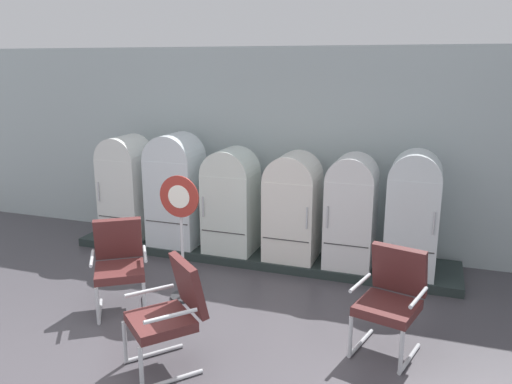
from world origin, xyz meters
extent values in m
cube|color=#48444A|center=(0.00, 0.00, -0.03)|extent=(12.00, 10.00, 0.05)
cube|color=#B5C3C4|center=(0.00, 3.66, 1.46)|extent=(11.76, 0.12, 2.92)
cube|color=#47443F|center=(0.00, 3.66, 2.57)|extent=(11.76, 0.07, 0.06)
cube|color=#252F2E|center=(0.00, 3.02, 0.06)|extent=(5.44, 0.95, 0.12)
cube|color=white|center=(-2.05, 2.90, 0.73)|extent=(0.63, 0.62, 1.23)
cylinder|color=white|center=(-2.05, 2.90, 1.34)|extent=(0.63, 0.61, 0.63)
cube|color=#383838|center=(-2.05, 2.59, 0.51)|extent=(0.58, 0.01, 0.01)
cylinder|color=silver|center=(-2.31, 2.57, 0.88)|extent=(0.02, 0.02, 0.28)
cube|color=white|center=(-1.22, 2.90, 0.75)|extent=(0.71, 0.61, 1.26)
cylinder|color=white|center=(-1.22, 2.90, 1.38)|extent=(0.71, 0.60, 0.71)
cube|color=#383838|center=(-1.22, 2.59, 0.52)|extent=(0.66, 0.01, 0.01)
cylinder|color=silver|center=(-0.93, 2.57, 0.90)|extent=(0.02, 0.02, 0.28)
cube|color=silver|center=(-0.36, 2.89, 0.67)|extent=(0.68, 0.59, 1.11)
cylinder|color=silver|center=(-0.36, 2.89, 1.23)|extent=(0.68, 0.58, 0.68)
cube|color=#383838|center=(-0.36, 2.59, 0.47)|extent=(0.63, 0.01, 0.01)
cylinder|color=silver|center=(-0.64, 2.57, 0.81)|extent=(0.02, 0.02, 0.28)
cube|color=white|center=(0.52, 2.92, 0.66)|extent=(0.68, 0.65, 1.09)
cylinder|color=white|center=(0.52, 2.92, 1.21)|extent=(0.68, 0.64, 0.68)
cube|color=#383838|center=(0.52, 2.59, 0.47)|extent=(0.62, 0.01, 0.01)
cylinder|color=silver|center=(0.80, 2.57, 0.79)|extent=(0.02, 0.02, 0.28)
cube|color=white|center=(1.30, 2.89, 0.70)|extent=(0.61, 0.60, 1.16)
cylinder|color=white|center=(1.30, 2.89, 1.27)|extent=(0.61, 0.59, 0.61)
cube|color=#383838|center=(1.30, 2.59, 0.49)|extent=(0.56, 0.01, 0.01)
cylinder|color=silver|center=(1.06, 2.57, 0.83)|extent=(0.02, 0.02, 0.28)
cube|color=white|center=(2.06, 2.88, 0.74)|extent=(0.62, 0.59, 1.24)
cylinder|color=white|center=(2.06, 2.88, 1.36)|extent=(0.62, 0.57, 0.62)
cube|color=#383838|center=(2.06, 2.59, 0.51)|extent=(0.57, 0.01, 0.01)
cylinder|color=silver|center=(2.31, 2.57, 0.89)|extent=(0.02, 0.02, 0.28)
cylinder|color=silver|center=(-1.12, 0.85, 0.02)|extent=(0.35, 0.50, 0.04)
cylinder|color=silver|center=(-0.97, 0.63, 0.22)|extent=(0.06, 0.06, 0.40)
cylinder|color=silver|center=(-0.71, 1.12, 0.02)|extent=(0.35, 0.50, 0.04)
cylinder|color=silver|center=(-0.57, 0.90, 0.22)|extent=(0.06, 0.06, 0.40)
cube|color=#562626|center=(-0.92, 0.98, 0.47)|extent=(0.72, 0.72, 0.09)
cube|color=#562626|center=(-1.07, 1.21, 0.76)|extent=(0.53, 0.43, 0.50)
cylinder|color=silver|center=(-1.15, 0.83, 0.65)|extent=(0.29, 0.41, 0.04)
cylinder|color=silver|center=(-0.68, 1.14, 0.65)|extent=(0.29, 0.41, 0.04)
cylinder|color=silver|center=(1.71, 1.14, 0.02)|extent=(0.18, 0.56, 0.04)
cylinder|color=silver|center=(1.64, 0.88, 0.22)|extent=(0.05, 0.05, 0.40)
cylinder|color=silver|center=(2.18, 1.02, 0.02)|extent=(0.18, 0.56, 0.04)
cylinder|color=silver|center=(2.11, 0.76, 0.22)|extent=(0.05, 0.05, 0.40)
cube|color=#562626|center=(1.95, 1.08, 0.47)|extent=(0.64, 0.64, 0.09)
cube|color=#562626|center=(2.02, 1.35, 0.76)|extent=(0.55, 0.30, 0.50)
cylinder|color=silver|center=(1.68, 1.15, 0.65)|extent=(0.15, 0.46, 0.04)
cylinder|color=silver|center=(2.22, 1.01, 0.65)|extent=(0.15, 0.46, 0.04)
cylinder|color=silver|center=(-0.11, 0.30, 0.02)|extent=(0.41, 0.46, 0.04)
cylinder|color=silver|center=(-0.29, 0.10, 0.22)|extent=(0.06, 0.06, 0.40)
cylinder|color=silver|center=(0.25, -0.02, 0.02)|extent=(0.41, 0.46, 0.04)
cylinder|color=silver|center=(0.08, -0.22, 0.22)|extent=(0.06, 0.06, 0.40)
cube|color=#562626|center=(0.07, 0.14, 0.47)|extent=(0.74, 0.74, 0.09)
cube|color=#562626|center=(0.25, 0.35, 0.76)|extent=(0.51, 0.47, 0.50)
cylinder|color=silver|center=(-0.14, 0.33, 0.65)|extent=(0.33, 0.38, 0.04)
cylinder|color=silver|center=(0.28, -0.04, 0.65)|extent=(0.33, 0.38, 0.04)
cylinder|color=#2D2D30|center=(-0.41, 1.51, 0.01)|extent=(0.32, 0.32, 0.03)
cylinder|color=silver|center=(-0.41, 1.51, 0.64)|extent=(0.04, 0.04, 1.21)
cylinder|color=maroon|center=(-0.41, 1.48, 1.24)|extent=(0.48, 0.02, 0.48)
cylinder|color=white|center=(-0.41, 1.47, 1.24)|extent=(0.26, 0.00, 0.26)
camera|label=1|loc=(2.24, -3.47, 2.71)|focal=36.01mm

